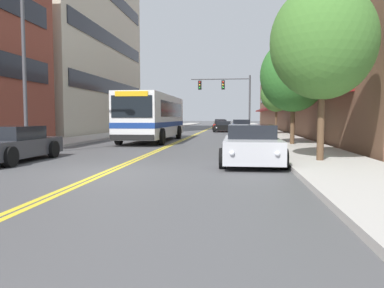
% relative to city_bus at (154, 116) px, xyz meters
% --- Properties ---
extents(ground_plane, '(240.00, 240.00, 0.00)m').
position_rel_city_bus_xyz_m(ground_plane, '(1.85, 22.26, -1.76)').
color(ground_plane, '#4C4C4F').
extents(sidewalk_left, '(3.22, 106.00, 0.16)m').
position_rel_city_bus_xyz_m(sidewalk_left, '(-5.26, 22.26, -1.69)').
color(sidewalk_left, '#B2ADA5').
rests_on(sidewalk_left, ground_plane).
extents(sidewalk_right, '(3.22, 106.00, 0.16)m').
position_rel_city_bus_xyz_m(sidewalk_right, '(8.95, 22.26, -1.69)').
color(sidewalk_right, '#B2ADA5').
rests_on(sidewalk_right, ground_plane).
extents(centre_line, '(0.34, 106.00, 0.01)m').
position_rel_city_bus_xyz_m(centre_line, '(1.85, 22.26, -1.76)').
color(centre_line, yellow).
rests_on(centre_line, ground_plane).
extents(storefront_row_right, '(9.10, 68.00, 8.47)m').
position_rel_city_bus_xyz_m(storefront_row_right, '(14.79, 22.26, 2.47)').
color(storefront_row_right, brown).
rests_on(storefront_row_right, ground_plane).
extents(city_bus, '(2.91, 10.90, 3.12)m').
position_rel_city_bus_xyz_m(city_bus, '(0.00, 0.00, 0.00)').
color(city_bus, silver).
rests_on(city_bus, ground_plane).
extents(car_dark_grey_parked_left_near, '(2.02, 4.84, 1.31)m').
position_rel_city_bus_xyz_m(car_dark_grey_parked_left_near, '(-2.60, -12.54, -1.15)').
color(car_dark_grey_parked_left_near, '#38383D').
rests_on(car_dark_grey_parked_left_near, ground_plane).
extents(car_charcoal_parked_left_mid, '(2.19, 4.42, 1.27)m').
position_rel_city_bus_xyz_m(car_charcoal_parked_left_mid, '(-2.59, 11.09, -1.16)').
color(car_charcoal_parked_left_mid, '#232328').
rests_on(car_charcoal_parked_left_mid, ground_plane).
extents(car_silver_parked_right_foreground, '(2.14, 4.51, 1.38)m').
position_rel_city_bus_xyz_m(car_silver_parked_right_foreground, '(6.22, -12.20, -1.12)').
color(car_silver_parked_right_foreground, '#B7B7BC').
rests_on(car_silver_parked_right_foreground, ground_plane).
extents(car_navy_parked_right_mid, '(1.99, 4.79, 1.42)m').
position_rel_city_bus_xyz_m(car_navy_parked_right_mid, '(6.28, 11.98, -1.11)').
color(car_navy_parked_right_mid, '#19234C').
rests_on(car_navy_parked_right_mid, ground_plane).
extents(car_slate_blue_parked_right_far, '(2.16, 4.33, 1.38)m').
position_rel_city_bus_xyz_m(car_slate_blue_parked_right_far, '(6.17, 19.58, -1.12)').
color(car_slate_blue_parked_right_far, '#475675').
rests_on(car_slate_blue_parked_right_far, ground_plane).
extents(car_beige_moving_lead, '(2.21, 4.60, 1.34)m').
position_rel_city_bus_xyz_m(car_beige_moving_lead, '(3.06, 38.52, -1.13)').
color(car_beige_moving_lead, '#BCAD89').
rests_on(car_beige_moving_lead, ground_plane).
extents(car_red_moving_second, '(2.00, 4.48, 1.33)m').
position_rel_city_bus_xyz_m(car_red_moving_second, '(3.74, 23.16, -1.15)').
color(car_red_moving_second, maroon).
rests_on(car_red_moving_second, ground_plane).
extents(car_black_moving_third, '(2.16, 4.18, 1.21)m').
position_rel_city_bus_xyz_m(car_black_moving_third, '(4.26, 17.14, -1.19)').
color(car_black_moving_third, black).
rests_on(car_black_moving_third, ground_plane).
extents(traffic_signal_mast, '(6.08, 0.38, 5.89)m').
position_rel_city_bus_xyz_m(traffic_signal_mast, '(4.90, 13.06, 2.44)').
color(traffic_signal_mast, '#47474C').
rests_on(traffic_signal_mast, ground_plane).
extents(street_lamp_left_near, '(1.92, 0.28, 7.29)m').
position_rel_city_bus_xyz_m(street_lamp_left_near, '(-3.19, -10.08, 2.57)').
color(street_lamp_left_near, '#47474C').
rests_on(street_lamp_left_near, ground_plane).
extents(street_tree_right_near, '(3.55, 3.55, 5.99)m').
position_rel_city_bus_xyz_m(street_tree_right_near, '(8.58, -12.15, 2.42)').
color(street_tree_right_near, brown).
rests_on(street_tree_right_near, sidewalk_right).
extents(street_tree_right_mid, '(3.66, 3.66, 5.82)m').
position_rel_city_bus_xyz_m(street_tree_right_mid, '(8.81, -4.06, 2.19)').
color(street_tree_right_mid, brown).
rests_on(street_tree_right_mid, sidewalk_right).
extents(street_tree_right_far, '(2.85, 2.85, 5.13)m').
position_rel_city_bus_xyz_m(street_tree_right_far, '(9.31, 9.28, 1.95)').
color(street_tree_right_far, brown).
rests_on(street_tree_right_far, sidewalk_right).
extents(fire_hydrant, '(0.28, 0.20, 0.73)m').
position_rel_city_bus_xyz_m(fire_hydrant, '(7.79, -2.14, -1.24)').
color(fire_hydrant, yellow).
rests_on(fire_hydrant, sidewalk_right).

